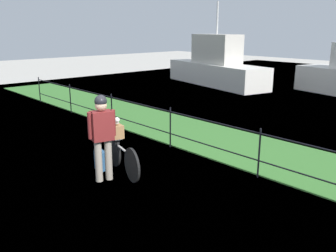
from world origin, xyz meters
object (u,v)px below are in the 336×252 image
Objects in this scene: cyclist_person at (102,131)px; mooring_bollard at (110,127)px; bicycle_main at (122,157)px; wooden_crate at (115,131)px; moored_boat_near at (216,67)px; terrier_dog at (115,121)px; backpack_on_paving at (101,160)px.

cyclist_person reaches higher than mooring_bollard.
bicycle_main is 2.87m from mooring_bollard.
wooden_crate is 0.71m from cyclist_person.
cyclist_person is (0.39, -0.56, 0.19)m from wooden_crate.
mooring_bollard is 10.21m from moored_boat_near.
cyclist_person is (0.37, -0.55, -0.02)m from terrier_dog.
moored_boat_near is (-6.25, 10.87, 0.73)m from backpack_on_paving.
terrier_dog is 0.19× the size of cyclist_person.
cyclist_person reaches higher than wooden_crate.
moored_boat_near is (-6.70, 10.65, 0.57)m from bicycle_main.
bicycle_main is at bearing -57.82° from moored_boat_near.
bicycle_main is 0.74m from terrier_dog.
backpack_on_paving is (-0.51, 0.25, -0.80)m from cyclist_person.
wooden_crate is 0.95× the size of backpack_on_paving.
terrier_dog is at bearing -29.94° from mooring_bollard.
cyclist_person is at bearing -35.27° from mooring_bollard.
cyclist_person is at bearing -56.34° from terrier_dog.
moored_boat_near is at bearing 121.27° from cyclist_person.
wooden_crate is at bearing 166.49° from bicycle_main.
terrier_dog is 0.05× the size of moored_boat_near.
moored_boat_near reaches higher than cyclist_person.
backpack_on_paving is 0.97× the size of mooring_bollard.
bicycle_main is 0.53m from backpack_on_paving.
bicycle_main is 12.59m from moored_boat_near.
backpack_on_paving is at bearing -115.76° from terrier_dog.
mooring_bollard is 0.06× the size of moored_boat_near.
bicycle_main is at bearing -28.13° from mooring_bollard.
wooden_crate is (-0.33, 0.08, 0.45)m from bicycle_main.
moored_boat_near reaches higher than wooden_crate.
cyclist_person is at bearing -21.09° from backpack_on_paving.
moored_boat_near is (-6.76, 11.13, -0.07)m from cyclist_person.
cyclist_person is at bearing -58.73° from moored_boat_near.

